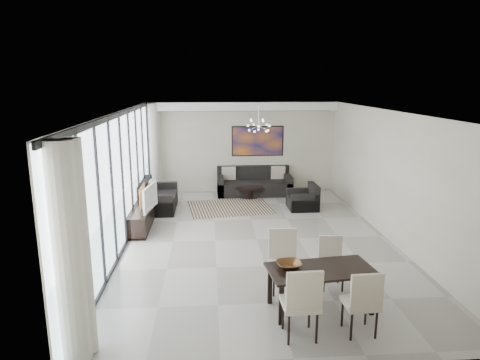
{
  "coord_description": "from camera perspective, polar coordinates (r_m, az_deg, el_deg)",
  "views": [
    {
      "loc": [
        -1.06,
        -9.16,
        3.53
      ],
      "look_at": [
        -0.35,
        0.67,
        1.25
      ],
      "focal_mm": 32.0,
      "sensor_mm": 36.0,
      "label": 1
    }
  ],
  "objects": [
    {
      "name": "room_shell",
      "position": [
        9.52,
        5.14,
        0.35
      ],
      "size": [
        6.0,
        9.0,
        2.9
      ],
      "color": "#A8A39B",
      "rests_on": "ground"
    },
    {
      "name": "side_table",
      "position": [
        13.23,
        -10.93,
        -1.19
      ],
      "size": [
        0.37,
        0.37,
        0.5
      ],
      "color": "black",
      "rests_on": "floor"
    },
    {
      "name": "television",
      "position": [
        10.51,
        -12.45,
        -2.29
      ],
      "size": [
        0.29,
        1.04,
        0.6
      ],
      "primitive_type": "imported",
      "rotation": [
        0.0,
        0.0,
        1.42
      ],
      "color": "gray",
      "rests_on": "tv_console"
    },
    {
      "name": "bowl_coffee",
      "position": [
        13.26,
        1.55,
        -0.72
      ],
      "size": [
        0.27,
        0.27,
        0.07
      ],
      "primitive_type": "imported",
      "rotation": [
        0.0,
        0.0,
        -0.2
      ],
      "color": "brown",
      "rests_on": "coffee_table"
    },
    {
      "name": "painting",
      "position": [
        13.85,
        2.36,
        5.21
      ],
      "size": [
        1.68,
        0.04,
        0.98
      ],
      "primitive_type": "cube",
      "color": "#C4651B",
      "rests_on": "room_shell"
    },
    {
      "name": "loveseat",
      "position": [
        12.29,
        -10.98,
        -2.55
      ],
      "size": [
        0.93,
        1.66,
        0.83
      ],
      "color": "black",
      "rests_on": "floor"
    },
    {
      "name": "bowl_dining",
      "position": [
        6.84,
        6.58,
        -11.19
      ],
      "size": [
        0.43,
        0.43,
        0.09
      ],
      "primitive_type": "imported",
      "rotation": [
        0.0,
        0.0,
        0.11
      ],
      "color": "brown",
      "rests_on": "dining_table"
    },
    {
      "name": "dining_table",
      "position": [
        6.94,
        10.7,
        -12.2
      ],
      "size": [
        1.73,
        1.01,
        0.68
      ],
      "color": "black",
      "rests_on": "floor"
    },
    {
      "name": "sofa_main",
      "position": [
        13.7,
        1.88,
        -0.67
      ],
      "size": [
        2.35,
        0.96,
        0.85
      ],
      "color": "black",
      "rests_on": "floor"
    },
    {
      "name": "soffit",
      "position": [
        13.52,
        0.35,
        9.8
      ],
      "size": [
        5.98,
        0.4,
        0.26
      ],
      "primitive_type": "cube",
      "color": "white",
      "rests_on": "room_shell"
    },
    {
      "name": "dining_chair_ne",
      "position": [
        7.77,
        12.04,
        -10.15
      ],
      "size": [
        0.43,
        0.43,
        0.89
      ],
      "color": "beige",
      "rests_on": "floor"
    },
    {
      "name": "tv_console",
      "position": [
        10.73,
        -13.13,
        -5.1
      ],
      "size": [
        0.46,
        1.63,
        0.51
      ],
      "primitive_type": "cube",
      "color": "black",
      "rests_on": "floor"
    },
    {
      "name": "dining_chair_se",
      "position": [
        6.4,
        16.1,
        -15.02
      ],
      "size": [
        0.48,
        0.48,
        1.0
      ],
      "color": "beige",
      "rests_on": "floor"
    },
    {
      "name": "window_wall",
      "position": [
        9.56,
        -14.88,
        0.13
      ],
      "size": [
        0.37,
        8.95,
        2.9
      ],
      "color": "silver",
      "rests_on": "floor"
    },
    {
      "name": "coffee_table",
      "position": [
        13.36,
        1.2,
        -1.44
      ],
      "size": [
        0.98,
        0.98,
        0.34
      ],
      "color": "black",
      "rests_on": "floor"
    },
    {
      "name": "dining_chair_sw",
      "position": [
        6.11,
        8.28,
        -15.46
      ],
      "size": [
        0.52,
        0.52,
        1.08
      ],
      "color": "beige",
      "rests_on": "floor"
    },
    {
      "name": "chandelier",
      "position": [
        11.8,
        2.5,
        7.28
      ],
      "size": [
        0.66,
        0.66,
        0.71
      ],
      "color": "silver",
      "rests_on": "room_shell"
    },
    {
      "name": "rug",
      "position": [
        12.29,
        -1.38,
        -3.64
      ],
      "size": [
        2.51,
        2.06,
        0.01
      ],
      "primitive_type": "cube",
      "rotation": [
        0.0,
        0.0,
        0.13
      ],
      "color": "black",
      "rests_on": "floor"
    },
    {
      "name": "armchair",
      "position": [
        12.24,
        8.49,
        -2.7
      ],
      "size": [
        0.81,
        0.85,
        0.71
      ],
      "color": "black",
      "rests_on": "floor"
    },
    {
      "name": "dining_chair_nw",
      "position": [
        7.5,
        5.79,
        -9.95
      ],
      "size": [
        0.5,
        0.5,
        1.06
      ],
      "color": "beige",
      "rests_on": "floor"
    }
  ]
}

